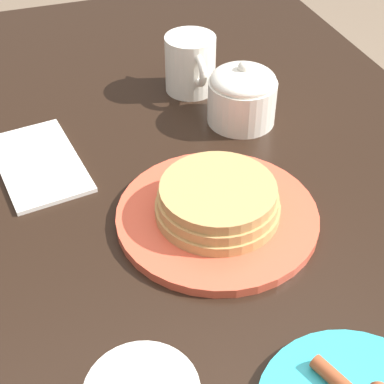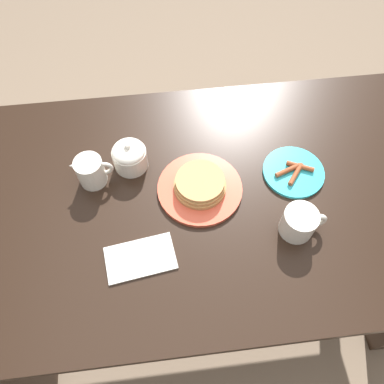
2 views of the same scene
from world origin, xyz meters
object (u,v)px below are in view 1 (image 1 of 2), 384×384
Objects in this scene: pancake_plate at (217,208)px; sugar_bowl at (242,95)px; creamer_pitcher at (190,62)px; napkin at (39,163)px.

sugar_bowl reaches higher than pancake_plate.
sugar_bowl is at bearing 20.56° from creamer_pitcher.
creamer_pitcher is (-0.30, 0.07, 0.03)m from pancake_plate.
sugar_bowl is at bearing 150.07° from pancake_plate.
pancake_plate is at bearing 46.49° from napkin.
pancake_plate is 2.44× the size of sugar_bowl.
pancake_plate is at bearing -29.93° from sugar_bowl.
sugar_bowl reaches higher than napkin.
napkin is (0.01, -0.30, -0.04)m from sugar_bowl.
creamer_pitcher is 0.63× the size of napkin.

